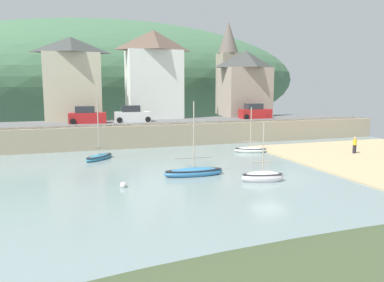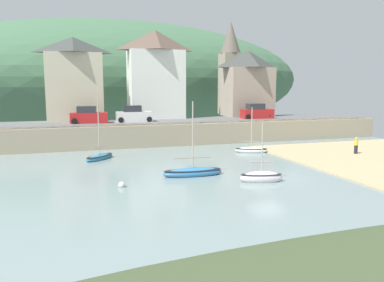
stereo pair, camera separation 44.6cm
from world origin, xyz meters
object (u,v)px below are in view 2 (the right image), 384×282
at_px(parked_car_near_slipway, 89,116).
at_px(person_near_water, 356,145).
at_px(parked_car_by_wall, 134,115).
at_px(parked_car_end_of_row, 257,112).
at_px(waterfront_building_left, 74,78).
at_px(waterfront_building_centre, 156,74).
at_px(mooring_buoy, 122,185).
at_px(sailboat_blue_trim, 193,172).
at_px(sailboat_tall_mast, 100,157).
at_px(church_with_spire, 230,67).
at_px(waterfront_building_right, 247,83).
at_px(sailboat_nearest_shore, 261,177).
at_px(sailboat_white_hull, 251,150).

bearing_deg(parked_car_near_slipway, person_near_water, -25.56).
height_order(parked_car_by_wall, parked_car_end_of_row, same).
bearing_deg(waterfront_building_left, waterfront_building_centre, 0.00).
xyz_separation_m(parked_car_near_slipway, parked_car_by_wall, (5.12, 0.00, 0.00)).
distance_m(person_near_water, mooring_buoy, 23.75).
relative_size(waterfront_building_left, sailboat_blue_trim, 1.77).
relative_size(waterfront_building_centre, sailboat_tall_mast, 1.92).
xyz_separation_m(waterfront_building_centre, church_with_spire, (12.22, 4.00, 1.27)).
relative_size(waterfront_building_right, parked_car_near_slipway, 2.14).
bearing_deg(waterfront_building_right, sailboat_blue_trim, -123.74).
height_order(waterfront_building_centre, church_with_spire, church_with_spire).
distance_m(waterfront_building_right, parked_car_by_wall, 17.82).
bearing_deg(mooring_buoy, sailboat_nearest_shore, -8.84).
relative_size(parked_car_near_slipway, parked_car_by_wall, 1.04).
height_order(waterfront_building_right, sailboat_blue_trim, waterfront_building_right).
distance_m(waterfront_building_right, sailboat_white_hull, 18.05).
bearing_deg(sailboat_blue_trim, parked_car_near_slipway, 111.60).
distance_m(waterfront_building_centre, church_with_spire, 12.92).
relative_size(waterfront_building_centre, mooring_buoy, 25.39).
bearing_deg(parked_car_end_of_row, waterfront_building_right, 83.42).
distance_m(sailboat_tall_mast, mooring_buoy, 10.39).
distance_m(sailboat_tall_mast, person_near_water, 24.37).
distance_m(sailboat_white_hull, parked_car_end_of_row, 12.72).
distance_m(church_with_spire, sailboat_blue_trim, 32.10).
height_order(sailboat_white_hull, mooring_buoy, sailboat_white_hull).
bearing_deg(mooring_buoy, parked_car_by_wall, 78.62).
bearing_deg(parked_car_by_wall, sailboat_white_hull, -46.43).
height_order(waterfront_building_centre, sailboat_nearest_shore, waterfront_building_centre).
relative_size(sailboat_nearest_shore, parked_car_near_slipway, 1.02).
relative_size(parked_car_near_slipway, mooring_buoy, 9.58).
bearing_deg(church_with_spire, parked_car_by_wall, -151.89).
bearing_deg(waterfront_building_right, sailboat_tall_mast, -146.18).
xyz_separation_m(church_with_spire, sailboat_nearest_shore, (-10.55, -30.28, -9.12)).
relative_size(sailboat_nearest_shore, parked_car_by_wall, 1.05).
xyz_separation_m(waterfront_building_left, parked_car_near_slipway, (1.35, -4.50, -4.31)).
xyz_separation_m(waterfront_building_centre, sailboat_nearest_shore, (1.67, -26.28, -7.85)).
bearing_deg(parked_car_end_of_row, sailboat_nearest_shore, -113.83).
xyz_separation_m(sailboat_white_hull, person_near_water, (9.03, -4.30, 0.74)).
relative_size(sailboat_blue_trim, parked_car_near_slipway, 1.33).
bearing_deg(waterfront_building_left, church_with_spire, 10.13).
bearing_deg(sailboat_nearest_shore, parked_car_near_slipway, 128.71).
height_order(waterfront_building_right, sailboat_white_hull, waterfront_building_right).
distance_m(church_with_spire, parked_car_by_wall, 19.09).
height_order(waterfront_building_left, church_with_spire, church_with_spire).
xyz_separation_m(sailboat_nearest_shore, person_near_water, (13.70, 6.69, 0.68)).
relative_size(parked_car_end_of_row, mooring_buoy, 9.36).
distance_m(waterfront_building_left, sailboat_blue_trim, 25.46).
bearing_deg(sailboat_white_hull, sailboat_tall_mast, -162.21).
xyz_separation_m(waterfront_building_right, mooring_buoy, (-20.90, -24.81, -6.92)).
distance_m(sailboat_nearest_shore, parked_car_end_of_row, 24.45).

